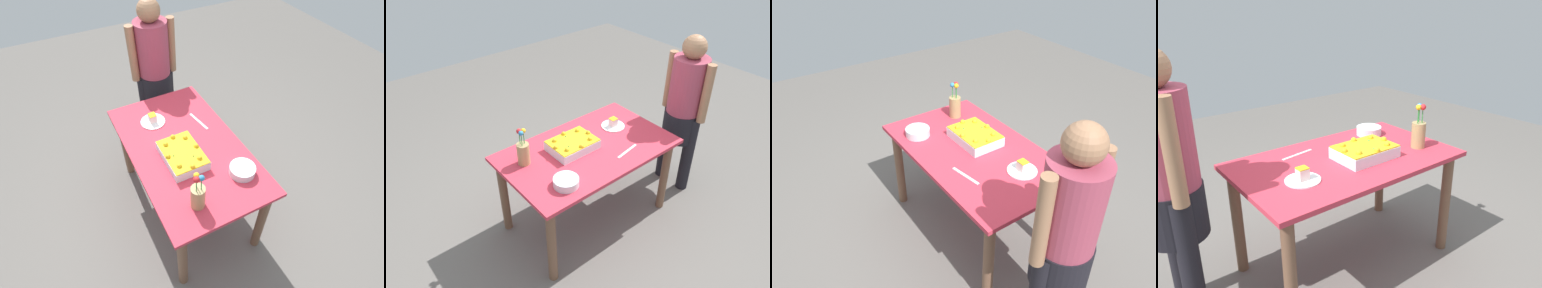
{
  "view_description": "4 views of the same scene",
  "coord_description": "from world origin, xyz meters",
  "views": [
    {
      "loc": [
        -1.41,
        0.67,
        2.38
      ],
      "look_at": [
        -0.08,
        -0.02,
        0.84
      ],
      "focal_mm": 28.0,
      "sensor_mm": 36.0,
      "label": 1
    },
    {
      "loc": [
        -1.58,
        -1.81,
        2.47
      ],
      "look_at": [
        -0.05,
        0.06,
        0.78
      ],
      "focal_mm": 35.0,
      "sensor_mm": 36.0,
      "label": 2
    },
    {
      "loc": [
        1.78,
        -1.31,
        2.24
      ],
      "look_at": [
        -0.09,
        -0.03,
        0.77
      ],
      "focal_mm": 35.0,
      "sensor_mm": 36.0,
      "label": 3
    },
    {
      "loc": [
        1.31,
        1.7,
        1.67
      ],
      "look_at": [
        -0.04,
        -0.0,
        0.83
      ],
      "focal_mm": 35.0,
      "sensor_mm": 36.0,
      "label": 4
    }
  ],
  "objects": [
    {
      "name": "person_standing",
      "position": [
        0.98,
        -0.16,
        0.85
      ],
      "size": [
        0.31,
        0.45,
        1.49
      ],
      "rotation": [
        0.0,
        0.0,
        3.14
      ],
      "color": "black",
      "rests_on": "ground_plane"
    },
    {
      "name": "serving_plate_with_slice",
      "position": [
        0.38,
        0.11,
        0.77
      ],
      "size": [
        0.2,
        0.2,
        0.08
      ],
      "color": "white",
      "rests_on": "dining_table"
    },
    {
      "name": "flower_vase",
      "position": [
        -0.49,
        0.16,
        0.86
      ],
      "size": [
        0.09,
        0.09,
        0.3
      ],
      "color": "tan",
      "rests_on": "dining_table"
    },
    {
      "name": "cake_knife",
      "position": [
        0.21,
        -0.23,
        0.75
      ],
      "size": [
        0.23,
        0.06,
        0.0
      ],
      "primitive_type": "cube",
      "rotation": [
        0.0,
        0.0,
        0.16
      ],
      "color": "silver",
      "rests_on": "dining_table"
    },
    {
      "name": "sheet_cake",
      "position": [
        -0.1,
        0.07,
        0.79
      ],
      "size": [
        0.36,
        0.27,
        0.1
      ],
      "color": "white",
      "rests_on": "dining_table"
    },
    {
      "name": "fruit_bowl",
      "position": [
        -0.4,
        -0.24,
        0.78
      ],
      "size": [
        0.18,
        0.18,
        0.06
      ],
      "primitive_type": "cylinder",
      "color": "silver",
      "rests_on": "dining_table"
    },
    {
      "name": "dining_table",
      "position": [
        0.0,
        0.0,
        0.62
      ],
      "size": [
        1.37,
        0.81,
        0.75
      ],
      "color": "#C73245",
      "rests_on": "ground_plane"
    },
    {
      "name": "ground_plane",
      "position": [
        0.0,
        0.0,
        0.0
      ],
      "size": [
        8.0,
        8.0,
        0.0
      ],
      "primitive_type": "plane",
      "color": "#645F5A"
    }
  ]
}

